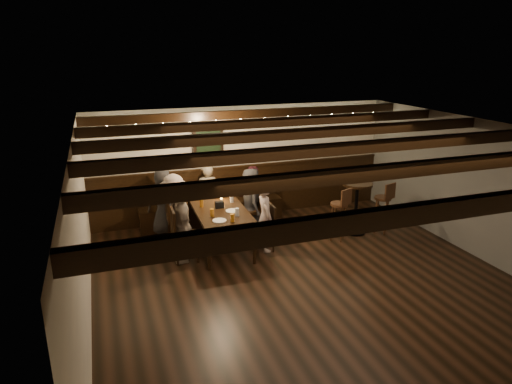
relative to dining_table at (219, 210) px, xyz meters
name	(u,v)px	position (x,y,z in m)	size (l,w,h in m)	color
room	(250,185)	(0.66, 0.16, 0.38)	(7.00, 7.00, 7.00)	black
dining_table	(219,210)	(0.00, 0.00, 0.00)	(0.97, 2.04, 0.76)	black
chair_left_near	(177,227)	(-0.70, 0.47, -0.42)	(0.42, 0.42, 0.89)	black
chair_left_far	(185,245)	(-0.73, -0.43, -0.40)	(0.45, 0.45, 0.95)	black
chair_right_near	(249,218)	(0.74, 0.43, -0.39)	(0.46, 0.46, 0.98)	black
chair_right_far	(263,236)	(0.70, -0.47, -0.43)	(0.40, 0.40, 0.85)	black
person_bench_left	(164,201)	(-0.87, 0.93, -0.02)	(0.66, 0.43, 1.34)	#27272A
person_bench_centre	(207,195)	(0.03, 1.05, -0.04)	(0.48, 0.31, 1.31)	gray
person_bench_right	(251,195)	(0.93, 0.87, -0.07)	(0.60, 0.47, 1.24)	#4F1B26
person_left_near	(175,208)	(-0.73, 0.47, -0.03)	(0.85, 0.49, 1.32)	#A4938B
person_left_far	(182,225)	(-0.76, -0.42, -0.04)	(0.77, 0.32, 1.31)	gray
person_right_near	(251,201)	(0.76, 0.42, -0.04)	(0.64, 0.42, 1.31)	#29292C
person_right_far	(265,217)	(0.73, -0.47, -0.06)	(0.46, 0.30, 1.27)	#BAA39D
pint_a	(197,194)	(-0.26, 0.71, 0.13)	(0.07, 0.07, 0.14)	#BF7219
pint_b	(224,192)	(0.27, 0.64, 0.13)	(0.07, 0.07, 0.14)	#BF7219
pint_c	(201,203)	(-0.30, 0.11, 0.13)	(0.07, 0.07, 0.14)	#BF7219
pint_d	(232,199)	(0.31, 0.19, 0.13)	(0.07, 0.07, 0.14)	silver
pint_e	(212,213)	(-0.23, -0.44, 0.13)	(0.07, 0.07, 0.14)	#BF7219
pint_f	(237,212)	(0.18, -0.56, 0.13)	(0.07, 0.07, 0.14)	silver
pint_g	(232,218)	(0.02, -0.80, 0.13)	(0.07, 0.07, 0.14)	#BF7219
plate_near	(219,221)	(-0.17, -0.69, 0.07)	(0.24, 0.24, 0.01)	white
plate_far	(232,211)	(0.17, -0.31, 0.07)	(0.24, 0.24, 0.01)	white
condiment_caddy	(219,205)	(0.00, -0.05, 0.12)	(0.15, 0.10, 0.12)	black
candle	(221,200)	(0.13, 0.30, 0.09)	(0.05, 0.05, 0.05)	beige
high_top_table	(357,200)	(2.71, -0.31, -0.01)	(0.59, 0.59, 1.04)	black
bar_stool_left	(339,221)	(2.22, -0.52, -0.30)	(0.37, 0.38, 1.05)	#3D2813
bar_stool_right	(382,214)	(3.22, -0.47, -0.30)	(0.36, 0.37, 1.05)	#3D2813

